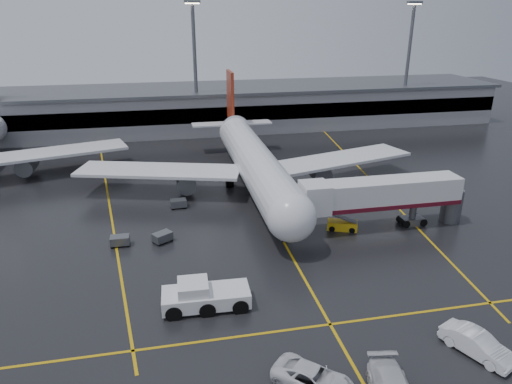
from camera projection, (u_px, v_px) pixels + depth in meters
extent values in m
plane|color=black|center=(269.00, 215.00, 57.62)|extent=(220.00, 220.00, 0.00)
cube|color=gold|center=(269.00, 215.00, 57.62)|extent=(0.25, 90.00, 0.02)
cube|color=gold|center=(330.00, 324.00, 37.56)|extent=(60.00, 0.25, 0.02)
cube|color=gold|center=(108.00, 198.00, 62.98)|extent=(9.99, 69.35, 0.02)
cube|color=gold|center=(370.00, 178.00, 70.12)|extent=(7.57, 69.64, 0.02)
cube|color=gray|center=(218.00, 108.00, 99.94)|extent=(120.00, 18.00, 8.00)
cube|color=black|center=(224.00, 114.00, 91.73)|extent=(120.00, 0.40, 3.00)
cube|color=#595B60|center=(218.00, 88.00, 98.37)|extent=(122.00, 19.00, 0.60)
cylinder|color=#595B60|center=(195.00, 72.00, 90.43)|extent=(0.70, 0.70, 25.00)
cube|color=#595B60|center=(192.00, 1.00, 85.80)|extent=(3.00, 1.20, 0.50)
cube|color=#FFE5B2|center=(192.00, 3.00, 85.91)|extent=(2.60, 0.90, 0.20)
cylinder|color=#595B60|center=(407.00, 67.00, 98.89)|extent=(0.70, 0.70, 25.00)
cube|color=#595B60|center=(415.00, 2.00, 94.26)|extent=(3.00, 1.20, 0.50)
cube|color=#FFE5B2|center=(415.00, 4.00, 94.37)|extent=(2.60, 0.90, 0.20)
cylinder|color=silver|center=(256.00, 163.00, 63.39)|extent=(5.20, 36.00, 5.20)
sphere|color=silver|center=(291.00, 217.00, 46.97)|extent=(5.20, 5.20, 5.20)
cone|color=silver|center=(232.00, 125.00, 82.32)|extent=(4.94, 8.00, 4.94)
cube|color=maroon|center=(230.00, 96.00, 81.45)|extent=(0.50, 5.50, 8.50)
cube|color=silver|center=(232.00, 123.00, 82.25)|extent=(14.00, 3.00, 0.25)
cube|color=silver|center=(159.00, 171.00, 63.06)|extent=(22.80, 11.83, 0.40)
cube|color=silver|center=(340.00, 159.00, 67.95)|extent=(22.80, 11.83, 0.40)
cylinder|color=#595B60|center=(186.00, 181.00, 63.32)|extent=(2.60, 4.50, 2.60)
cylinder|color=#595B60|center=(319.00, 172.00, 66.89)|extent=(2.60, 4.50, 2.60)
cylinder|color=#595B60|center=(283.00, 232.00, 50.87)|extent=(0.56, 0.56, 2.00)
cylinder|color=#595B60|center=(230.00, 180.00, 66.69)|extent=(0.56, 0.56, 2.00)
cylinder|color=#595B60|center=(273.00, 177.00, 67.89)|extent=(0.56, 0.56, 2.00)
cylinder|color=black|center=(283.00, 237.00, 51.07)|extent=(0.40, 1.10, 1.10)
cylinder|color=black|center=(230.00, 183.00, 66.85)|extent=(1.00, 1.40, 1.40)
cylinder|color=black|center=(273.00, 180.00, 68.06)|extent=(1.00, 1.40, 1.40)
cube|color=silver|center=(52.00, 153.00, 71.00)|extent=(22.80, 11.83, 0.40)
cylinder|color=#595B60|center=(27.00, 165.00, 69.94)|extent=(2.60, 4.50, 2.60)
cube|color=silver|center=(384.00, 192.00, 52.80)|extent=(18.00, 3.20, 3.00)
cube|color=#500C19|center=(382.00, 203.00, 53.28)|extent=(18.00, 3.30, 0.50)
cube|color=silver|center=(315.00, 198.00, 51.26)|extent=(3.00, 3.40, 3.30)
cylinder|color=#595B60|center=(413.00, 213.00, 54.61)|extent=(0.80, 0.80, 3.00)
cube|color=#595B60|center=(412.00, 221.00, 54.99)|extent=(2.60, 1.60, 0.90)
cylinder|color=#595B60|center=(452.00, 205.00, 55.37)|extent=(2.40, 2.40, 4.00)
cylinder|color=black|center=(403.00, 222.00, 54.79)|extent=(0.90, 1.80, 0.90)
cylinder|color=black|center=(420.00, 220.00, 55.20)|extent=(0.90, 1.80, 0.90)
cube|color=white|center=(206.00, 297.00, 39.48)|extent=(7.50, 3.21, 1.27)
cube|color=white|center=(193.00, 288.00, 38.93)|extent=(2.62, 2.62, 1.06)
cube|color=black|center=(193.00, 288.00, 38.93)|extent=(2.36, 2.36, 0.95)
cylinder|color=black|center=(174.00, 304.00, 39.18)|extent=(1.48, 3.22, 1.37)
cylinder|color=black|center=(206.00, 301.00, 39.61)|extent=(1.48, 3.22, 1.37)
cylinder|color=black|center=(238.00, 298.00, 40.04)|extent=(1.48, 3.22, 1.37)
cube|color=yellow|center=(342.00, 225.00, 53.68)|extent=(3.68, 2.57, 1.04)
cube|color=#595B60|center=(343.00, 217.00, 53.31)|extent=(3.36, 2.00, 1.19)
cylinder|color=black|center=(332.00, 226.00, 53.94)|extent=(1.21, 1.74, 0.66)
cylinder|color=black|center=(352.00, 228.00, 53.58)|extent=(1.21, 1.74, 0.66)
imported|color=silver|center=(314.00, 379.00, 30.93)|extent=(5.92, 5.80, 1.58)
imported|color=white|center=(477.00, 344.00, 34.04)|extent=(3.93, 5.64, 1.76)
cube|color=#595B60|center=(162.00, 237.00, 50.70)|extent=(2.39, 2.18, 0.90)
cylinder|color=black|center=(159.00, 244.00, 50.02)|extent=(0.40, 0.20, 0.40)
cylinder|color=black|center=(171.00, 240.00, 51.07)|extent=(0.40, 0.20, 0.40)
cylinder|color=black|center=(154.00, 241.00, 50.68)|extent=(0.40, 0.20, 0.40)
cylinder|color=black|center=(166.00, 237.00, 51.73)|extent=(0.40, 0.20, 0.40)
cube|color=#595B60|center=(120.00, 240.00, 49.94)|extent=(2.02, 1.32, 0.90)
cylinder|color=black|center=(112.00, 247.00, 49.51)|extent=(0.40, 0.20, 0.40)
cylinder|color=black|center=(128.00, 245.00, 49.80)|extent=(0.40, 0.20, 0.40)
cylinder|color=black|center=(113.00, 242.00, 50.43)|extent=(0.40, 0.20, 0.40)
cylinder|color=black|center=(128.00, 241.00, 50.71)|extent=(0.40, 0.20, 0.40)
cube|color=#595B60|center=(178.00, 203.00, 59.54)|extent=(2.08, 1.43, 0.90)
cylinder|color=black|center=(173.00, 209.00, 59.06)|extent=(0.40, 0.20, 0.40)
cylinder|color=black|center=(185.00, 207.00, 59.46)|extent=(0.40, 0.20, 0.40)
cylinder|color=black|center=(172.00, 206.00, 59.96)|extent=(0.40, 0.20, 0.40)
cylinder|color=black|center=(184.00, 204.00, 60.35)|extent=(0.40, 0.20, 0.40)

